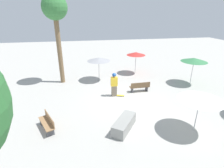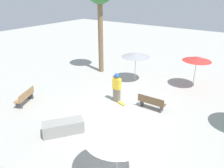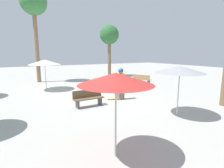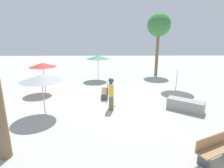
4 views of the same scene
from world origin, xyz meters
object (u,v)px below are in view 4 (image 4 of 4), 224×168
bench_near (215,148)px  shade_umbrella_red (43,65)px  concrete_ledge (185,105)px  skater_main (111,93)px  palm_tree_left (159,26)px  shade_umbrella_grey (41,78)px  shade_umbrella_green (98,57)px  bench_far (106,91)px  shade_umbrella_white (178,65)px  skateboard (113,106)px

bench_near → shade_umbrella_red: shade_umbrella_red is taller
concrete_ledge → bench_near: 4.18m
skater_main → shade_umbrella_red: (3.23, 4.91, 1.10)m
skater_main → concrete_ledge: (-0.26, -4.19, -0.68)m
concrete_ledge → palm_tree_left: (10.08, -0.96, 4.89)m
shade_umbrella_grey → shade_umbrella_green: shade_umbrella_green is taller
bench_far → shade_umbrella_green: 5.43m
skater_main → shade_umbrella_green: (7.23, 1.17, 1.21)m
skater_main → shade_umbrella_white: (3.43, -5.03, 1.07)m
bench_far → shade_umbrella_red: (1.05, 4.56, 1.67)m
skateboard → shade_umbrella_grey: shade_umbrella_grey is taller
shade_umbrella_white → shade_umbrella_green: bearing=58.5°
skater_main → bench_near: size_ratio=1.14×
skateboard → bench_near: (-4.76, -3.33, 0.37)m
skater_main → palm_tree_left: 11.86m
shade_umbrella_red → palm_tree_left: (6.59, -10.07, 3.11)m
shade_umbrella_green → skateboard: bearing=-169.3°
skater_main → palm_tree_left: palm_tree_left is taller
bench_near → palm_tree_left: bearing=-121.4°
shade_umbrella_red → palm_tree_left: 12.43m
skateboard → concrete_ledge: 4.13m
shade_umbrella_grey → shade_umbrella_red: size_ratio=0.98×
palm_tree_left → bench_far: bearing=144.2°
skater_main → skateboard: (0.38, -0.12, -0.95)m
palm_tree_left → skater_main: bearing=152.3°
concrete_ledge → shade_umbrella_white: shade_umbrella_white is taller
bench_far → shade_umbrella_white: size_ratio=0.70×
skateboard → shade_umbrella_white: 6.12m
skater_main → shade_umbrella_green: 7.43m
skater_main → bench_near: skater_main is taller
skater_main → shade_umbrella_green: bearing=9.5°
concrete_ledge → bench_near: bench_near is taller
shade_umbrella_white → palm_tree_left: (6.39, -0.13, 3.14)m
skateboard → shade_umbrella_grey: size_ratio=0.37×
skateboard → skater_main: bearing=179.9°
skater_main → shade_umbrella_red: bearing=57.0°
shade_umbrella_grey → shade_umbrella_white: 9.53m
skateboard → shade_umbrella_green: shade_umbrella_green is taller
skateboard → concrete_ledge: size_ratio=0.42×
bench_near → shade_umbrella_grey: 8.04m
shade_umbrella_green → shade_umbrella_red: (-4.01, 3.74, -0.12)m
skateboard → bench_near: bearing=-127.5°
skateboard → palm_tree_left: size_ratio=0.13×
palm_tree_left → shade_umbrella_white: bearing=178.9°
skater_main → shade_umbrella_grey: shade_umbrella_grey is taller
bench_near → skater_main: bearing=-76.4°
skater_main → concrete_ledge: size_ratio=0.94×
skateboard → concrete_ledge: (-0.64, -4.07, 0.26)m
shade_umbrella_grey → shade_umbrella_white: shade_umbrella_white is taller
concrete_ledge → palm_tree_left: 11.24m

